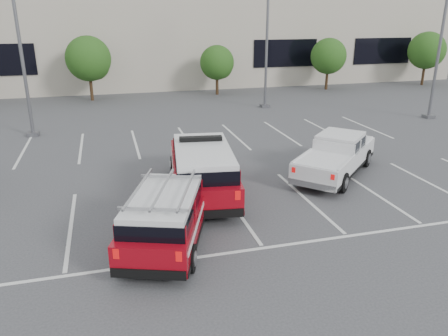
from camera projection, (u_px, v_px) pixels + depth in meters
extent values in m
plane|color=#3C3C3E|center=(235.00, 208.00, 15.08)|extent=(120.00, 120.00, 0.00)
cube|color=silver|center=(206.00, 166.00, 19.17)|extent=(23.00, 15.00, 0.01)
cube|color=#B3A797|center=(142.00, 39.00, 42.86)|extent=(60.00, 15.00, 8.00)
cylinder|color=#3F2B19|center=(91.00, 89.00, 33.55)|extent=(0.24, 0.24, 1.84)
sphere|color=#1D4311|center=(88.00, 59.00, 32.80)|extent=(3.37, 3.37, 3.37)
sphere|color=#1D4311|center=(94.00, 65.00, 33.25)|extent=(2.24, 2.24, 2.24)
cylinder|color=#3F2B19|center=(217.00, 85.00, 36.08)|extent=(0.24, 0.24, 1.51)
sphere|color=#1D4311|center=(217.00, 63.00, 35.46)|extent=(2.77, 2.77, 2.77)
sphere|color=#1D4311|center=(221.00, 67.00, 35.88)|extent=(1.85, 1.85, 1.85)
cylinder|color=#3F2B19|center=(327.00, 80.00, 38.52)|extent=(0.24, 0.24, 1.67)
sphere|color=#1D4311|center=(328.00, 56.00, 37.84)|extent=(3.07, 3.07, 3.07)
sphere|color=#1D4311|center=(331.00, 61.00, 38.28)|extent=(2.05, 2.05, 2.05)
cylinder|color=#3F2B19|center=(423.00, 75.00, 40.97)|extent=(0.24, 0.24, 1.84)
sphere|color=#1D4311|center=(427.00, 50.00, 40.22)|extent=(3.37, 3.37, 3.37)
sphere|color=#1D4311|center=(428.00, 56.00, 40.68)|extent=(2.24, 2.24, 2.24)
cube|color=#59595E|center=(33.00, 134.00, 23.98)|extent=(0.60, 0.60, 0.20)
cylinder|color=#59595E|center=(20.00, 41.00, 22.35)|extent=(0.18, 0.18, 10.00)
cube|color=#59595E|center=(265.00, 106.00, 31.33)|extent=(0.60, 0.60, 0.20)
cylinder|color=#59595E|center=(267.00, 35.00, 29.70)|extent=(0.18, 0.18, 10.00)
cube|color=#59595E|center=(428.00, 116.00, 28.10)|extent=(0.60, 0.60, 0.20)
cylinder|color=#59595E|center=(441.00, 37.00, 26.47)|extent=(0.18, 0.18, 10.00)
cube|color=maroon|center=(202.00, 172.00, 16.12)|extent=(2.90, 6.11, 0.90)
cube|color=black|center=(203.00, 159.00, 15.39)|extent=(2.50, 4.39, 0.47)
cube|color=silver|center=(203.00, 150.00, 15.28)|extent=(2.45, 4.30, 0.17)
cube|color=black|center=(201.00, 139.00, 16.08)|extent=(1.61, 0.51, 0.16)
cube|color=silver|center=(335.00, 158.00, 17.99)|extent=(5.17, 5.04, 0.78)
cube|color=black|center=(340.00, 142.00, 18.19)|extent=(2.55, 2.54, 0.41)
cube|color=silver|center=(341.00, 135.00, 18.09)|extent=(2.50, 2.49, 0.15)
cube|color=maroon|center=(168.00, 219.00, 12.65)|extent=(3.40, 5.17, 0.79)
cube|color=black|center=(163.00, 207.00, 12.00)|extent=(2.75, 3.70, 0.42)
cube|color=silver|center=(163.00, 197.00, 11.91)|extent=(2.69, 3.62, 0.15)
cube|color=#A5A5A8|center=(163.00, 188.00, 11.82)|extent=(2.69, 3.41, 0.06)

